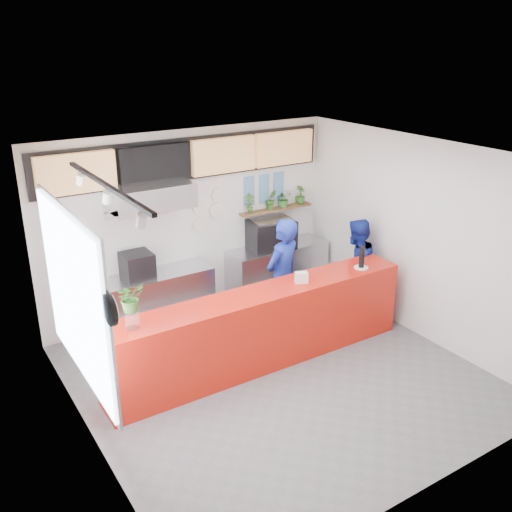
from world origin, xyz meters
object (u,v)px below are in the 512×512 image
panini_oven (137,266)px  espresso_machine (271,234)px  staff_center (282,278)px  staff_right (355,268)px  service_counter (262,328)px  pepper_mill (362,257)px

panini_oven → espresso_machine: size_ratio=0.57×
staff_center → staff_right: staff_center is taller
panini_oven → staff_center: 2.18m
espresso_machine → staff_right: 1.55m
service_counter → staff_right: bearing=13.1°
staff_center → espresso_machine: bearing=-135.2°
staff_right → staff_center: bearing=-16.6°
service_counter → pepper_mill: 1.85m
espresso_machine → staff_right: staff_right is taller
staff_center → staff_right: bearing=158.2°
pepper_mill → service_counter: bearing=177.1°
espresso_machine → pepper_mill: 1.92m
service_counter → panini_oven: bearing=120.4°
pepper_mill → staff_center: bearing=145.3°
service_counter → staff_right: 2.20m
staff_center → pepper_mill: (0.96, -0.66, 0.35)m
staff_right → pepper_mill: bearing=40.5°
panini_oven → pepper_mill: size_ratio=1.36×
espresso_machine → staff_right: (0.76, -1.30, -0.33)m
pepper_mill → staff_right: bearing=53.8°
panini_oven → staff_center: (1.80, -1.22, -0.17)m
panini_oven → espresso_machine: bearing=-0.1°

